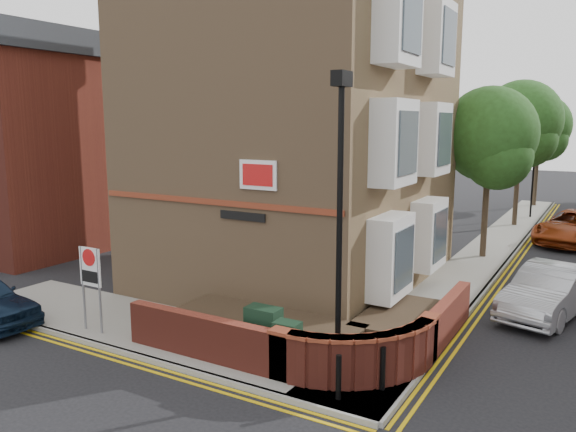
# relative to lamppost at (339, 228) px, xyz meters

# --- Properties ---
(ground) EXTENTS (120.00, 120.00, 0.00)m
(ground) POSITION_rel_lamppost_xyz_m (-1.60, -1.20, -3.34)
(ground) COLOR black
(ground) RESTS_ON ground
(pavement_corner) EXTENTS (13.00, 3.00, 0.12)m
(pavement_corner) POSITION_rel_lamppost_xyz_m (-5.10, 0.30, -3.28)
(pavement_corner) COLOR gray
(pavement_corner) RESTS_ON ground
(pavement_main) EXTENTS (2.00, 32.00, 0.12)m
(pavement_main) POSITION_rel_lamppost_xyz_m (0.40, 14.80, -3.28)
(pavement_main) COLOR gray
(pavement_main) RESTS_ON ground
(kerb_side) EXTENTS (13.00, 0.15, 0.12)m
(kerb_side) POSITION_rel_lamppost_xyz_m (-5.10, -1.20, -3.28)
(kerb_side) COLOR gray
(kerb_side) RESTS_ON ground
(kerb_main_near) EXTENTS (0.15, 32.00, 0.12)m
(kerb_main_near) POSITION_rel_lamppost_xyz_m (1.40, 14.80, -3.28)
(kerb_main_near) COLOR gray
(kerb_main_near) RESTS_ON ground
(yellow_lines_side) EXTENTS (13.00, 0.28, 0.01)m
(yellow_lines_side) POSITION_rel_lamppost_xyz_m (-5.10, -1.45, -3.34)
(yellow_lines_side) COLOR gold
(yellow_lines_side) RESTS_ON ground
(yellow_lines_main) EXTENTS (0.28, 32.00, 0.01)m
(yellow_lines_main) POSITION_rel_lamppost_xyz_m (1.65, 14.80, -3.34)
(yellow_lines_main) COLOR gold
(yellow_lines_main) RESTS_ON ground
(corner_building) EXTENTS (8.95, 10.40, 13.60)m
(corner_building) POSITION_rel_lamppost_xyz_m (-4.44, 6.80, 2.88)
(corner_building) COLOR #906E4C
(corner_building) RESTS_ON ground
(garden_wall) EXTENTS (6.80, 6.00, 1.20)m
(garden_wall) POSITION_rel_lamppost_xyz_m (-1.60, 1.30, -3.34)
(garden_wall) COLOR maroon
(garden_wall) RESTS_ON ground
(lamppost) EXTENTS (0.25, 0.50, 6.30)m
(lamppost) POSITION_rel_lamppost_xyz_m (0.00, 0.00, 0.00)
(lamppost) COLOR black
(lamppost) RESTS_ON pavement_corner
(utility_cabinet_large) EXTENTS (0.80, 0.45, 1.20)m
(utility_cabinet_large) POSITION_rel_lamppost_xyz_m (-1.90, 0.10, -2.62)
(utility_cabinet_large) COLOR black
(utility_cabinet_large) RESTS_ON pavement_corner
(utility_cabinet_small) EXTENTS (0.55, 0.40, 1.10)m
(utility_cabinet_small) POSITION_rel_lamppost_xyz_m (-1.10, -0.20, -2.67)
(utility_cabinet_small) COLOR black
(utility_cabinet_small) RESTS_ON pavement_corner
(bollard_near) EXTENTS (0.11, 0.11, 0.90)m
(bollard_near) POSITION_rel_lamppost_xyz_m (0.40, -0.80, -2.77)
(bollard_near) COLOR black
(bollard_near) RESTS_ON pavement_corner
(bollard_far) EXTENTS (0.11, 0.11, 0.90)m
(bollard_far) POSITION_rel_lamppost_xyz_m (1.00, -0.00, -2.77)
(bollard_far) COLOR black
(bollard_far) RESTS_ON pavement_corner
(zone_sign) EXTENTS (0.72, 0.07, 2.20)m
(zone_sign) POSITION_rel_lamppost_xyz_m (-6.60, -0.70, -1.70)
(zone_sign) COLOR slate
(zone_sign) RESTS_ON pavement_corner
(side_building) EXTENTS (6.40, 10.40, 9.00)m
(side_building) POSITION_rel_lamppost_xyz_m (-16.60, 6.80, 1.20)
(side_building) COLOR maroon
(side_building) RESTS_ON ground
(tree_near) EXTENTS (3.64, 3.65, 6.70)m
(tree_near) POSITION_rel_lamppost_xyz_m (0.40, 12.85, 1.36)
(tree_near) COLOR #382B1E
(tree_near) RESTS_ON pavement_main
(tree_mid) EXTENTS (4.03, 4.03, 7.42)m
(tree_mid) POSITION_rel_lamppost_xyz_m (0.40, 20.85, 1.85)
(tree_mid) COLOR #382B1E
(tree_mid) RESTS_ON pavement_main
(tree_far) EXTENTS (3.81, 3.81, 7.00)m
(tree_far) POSITION_rel_lamppost_xyz_m (0.40, 28.85, 1.57)
(tree_far) COLOR #382B1E
(tree_far) RESTS_ON pavement_main
(traffic_light_assembly) EXTENTS (0.20, 0.16, 4.20)m
(traffic_light_assembly) POSITION_rel_lamppost_xyz_m (0.80, 23.80, -0.56)
(traffic_light_assembly) COLOR black
(traffic_light_assembly) RESTS_ON pavement_main
(silver_car_near) EXTENTS (2.48, 4.61, 1.44)m
(silver_car_near) POSITION_rel_lamppost_xyz_m (3.40, 6.84, -2.62)
(silver_car_near) COLOR #A6A9AE
(silver_car_near) RESTS_ON ground
(red_car_main) EXTENTS (3.67, 5.79, 1.49)m
(red_car_main) POSITION_rel_lamppost_xyz_m (3.40, 17.88, -2.60)
(red_car_main) COLOR #91320F
(red_car_main) RESTS_ON ground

